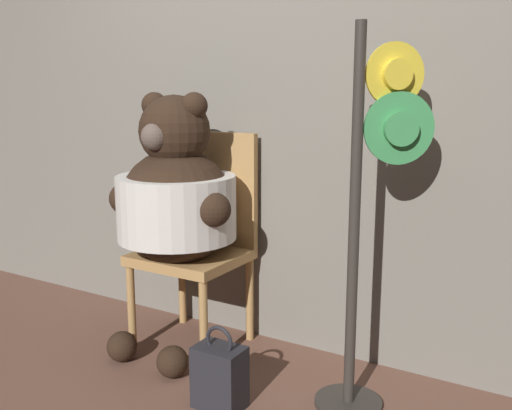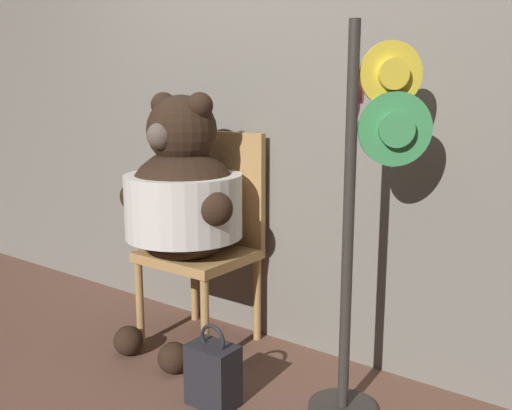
% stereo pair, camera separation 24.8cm
% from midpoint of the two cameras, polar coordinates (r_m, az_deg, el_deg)
% --- Properties ---
extents(ground_plane, '(14.00, 14.00, 0.00)m').
position_cam_midpoint_polar(ground_plane, '(2.60, -6.33, -18.34)').
color(ground_plane, brown).
extents(wall_back, '(8.00, 0.10, 2.51)m').
position_cam_midpoint_polar(wall_back, '(2.81, 1.39, 10.77)').
color(wall_back, slate).
rests_on(wall_back, ground_plane).
extents(chair, '(0.50, 0.47, 1.08)m').
position_cam_midpoint_polar(chair, '(2.94, -7.93, -2.77)').
color(chair, '#B2844C').
rests_on(chair, ground_plane).
extents(teddy_bear, '(0.69, 0.62, 1.28)m').
position_cam_midpoint_polar(teddy_bear, '(2.79, -10.58, 0.50)').
color(teddy_bear, black).
rests_on(teddy_bear, ground_plane).
extents(hat_display_rack, '(0.38, 0.38, 1.54)m').
position_cam_midpoint_polar(hat_display_rack, '(2.25, 8.37, 0.74)').
color(hat_display_rack, '#332D28').
rests_on(hat_display_rack, ground_plane).
extents(handbag_on_ground, '(0.20, 0.14, 0.36)m').
position_cam_midpoint_polar(handbag_on_ground, '(2.45, -6.69, -16.69)').
color(handbag_on_ground, '#232328').
rests_on(handbag_on_ground, ground_plane).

